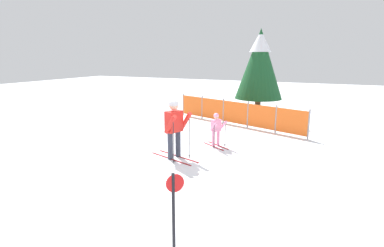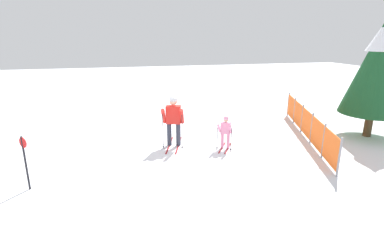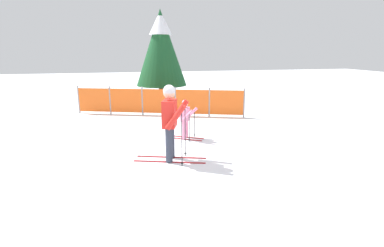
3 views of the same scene
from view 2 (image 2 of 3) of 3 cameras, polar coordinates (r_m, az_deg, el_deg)
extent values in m
plane|color=white|center=(11.03, -2.85, -4.24)|extent=(60.00, 60.00, 0.00)
cube|color=maroon|center=(11.05, -2.59, -4.15)|extent=(1.68, 0.59, 0.02)
cube|color=maroon|center=(11.09, -4.30, -4.10)|extent=(1.68, 0.59, 0.02)
cylinder|color=#333847|center=(10.91, -2.62, -2.05)|extent=(0.17, 0.17, 0.83)
cylinder|color=#333847|center=(10.95, -4.35, -2.01)|extent=(0.17, 0.17, 0.83)
cube|color=red|center=(10.72, -3.56, 1.72)|extent=(0.44, 0.58, 0.65)
cylinder|color=red|center=(10.50, -1.94, 1.35)|extent=(0.50, 0.28, 0.62)
cylinder|color=red|center=(10.59, -5.42, 1.42)|extent=(0.50, 0.28, 0.62)
sphere|color=#D8AD8C|center=(10.61, -3.60, 4.27)|extent=(0.28, 0.28, 0.28)
sphere|color=silver|center=(10.60, -3.61, 4.53)|extent=(0.29, 0.29, 0.29)
cylinder|color=black|center=(10.51, -1.92, -1.56)|extent=(0.02, 0.02, 1.29)
cylinder|color=black|center=(10.70, -1.89, -4.54)|extent=(0.07, 0.07, 0.01)
cylinder|color=black|center=(10.60, -5.56, -1.47)|extent=(0.02, 0.02, 1.29)
cylinder|color=black|center=(10.79, -5.47, -4.43)|extent=(0.07, 0.07, 0.01)
cube|color=maroon|center=(10.82, 6.85, -4.71)|extent=(0.98, 0.63, 0.02)
cube|color=maroon|center=(10.86, 5.75, -4.59)|extent=(0.98, 0.63, 0.02)
cylinder|color=pink|center=(10.72, 6.90, -3.33)|extent=(0.11, 0.11, 0.53)
cylinder|color=pink|center=(10.76, 5.79, -3.22)|extent=(0.11, 0.11, 0.53)
cube|color=pink|center=(10.59, 6.42, -0.86)|extent=(0.34, 0.38, 0.41)
cylinder|color=pink|center=(10.41, 7.38, -1.11)|extent=(0.35, 0.26, 0.36)
cylinder|color=pink|center=(10.49, 5.15, -0.91)|extent=(0.35, 0.26, 0.36)
sphere|color=#D8AD8C|center=(10.51, 6.48, 0.78)|extent=(0.18, 0.18, 0.18)
sphere|color=pink|center=(10.50, 6.48, 0.95)|extent=(0.19, 0.19, 0.19)
cylinder|color=black|center=(10.46, 7.46, -3.11)|extent=(0.02, 0.02, 0.83)
cylinder|color=black|center=(10.58, 7.39, -4.93)|extent=(0.07, 0.07, 0.01)
cylinder|color=black|center=(10.55, 4.83, -2.86)|extent=(0.02, 0.02, 0.83)
cylinder|color=black|center=(10.67, 4.78, -4.66)|extent=(0.07, 0.07, 0.01)
cylinder|color=gray|center=(15.85, 17.87, 3.57)|extent=(0.06, 0.06, 1.17)
cylinder|color=gray|center=(14.53, 18.95, 2.36)|extent=(0.06, 0.06, 1.17)
cylinder|color=gray|center=(13.22, 20.25, 0.91)|extent=(0.06, 0.06, 1.17)
cylinder|color=gray|center=(11.94, 21.83, -0.85)|extent=(0.06, 0.06, 1.17)
cylinder|color=gray|center=(10.68, 23.78, -3.03)|extent=(0.06, 0.06, 1.17)
cylinder|color=gray|center=(9.45, 26.27, -5.78)|extent=(0.06, 0.06, 1.17)
cube|color=orange|center=(15.19, 18.39, 2.99)|extent=(1.31, 0.50, 0.99)
cube|color=orange|center=(13.87, 19.57, 1.67)|extent=(1.31, 0.50, 0.99)
cube|color=orange|center=(12.58, 21.00, 0.08)|extent=(1.31, 0.50, 0.99)
cube|color=orange|center=(11.30, 22.75, -1.88)|extent=(1.31, 0.50, 0.99)
cube|color=orange|center=(10.06, 24.95, -4.32)|extent=(1.31, 0.50, 0.99)
cylinder|color=#4C3823|center=(13.85, 30.56, -0.19)|extent=(0.30, 0.30, 0.95)
cone|color=#194F28|center=(13.48, 31.94, 9.02)|extent=(2.42, 2.42, 3.55)
cone|color=white|center=(13.43, 32.68, 13.80)|extent=(1.09, 1.09, 1.06)
cylinder|color=black|center=(8.83, -29.11, -6.67)|extent=(0.05, 0.05, 1.47)
cylinder|color=red|center=(8.62, -29.52, -3.19)|extent=(0.21, 0.22, 0.28)
camera|label=1|loc=(8.46, -59.20, 3.31)|focal=28.00mm
camera|label=3|loc=(12.39, -38.25, 7.20)|focal=28.00mm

